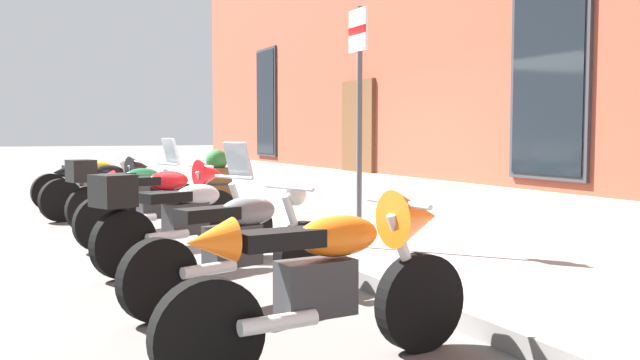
{
  "coord_description": "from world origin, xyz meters",
  "views": [
    {
      "loc": [
        8.25,
        -2.82,
        1.37
      ],
      "look_at": [
        0.57,
        0.76,
        0.79
      ],
      "focal_mm": 38.23,
      "sensor_mm": 36.0,
      "label": 1
    }
  ],
  "objects_px": {
    "motorcycle_yellow_naked": "(94,183)",
    "motorcycle_silver_touring": "(181,217)",
    "barrel_planter": "(217,178)",
    "motorcycle_green_touring": "(129,192)",
    "parking_sign": "(359,93)",
    "motorcycle_red_sport": "(167,199)",
    "motorcycle_orange_sport": "(335,273)",
    "motorcycle_black_sport": "(107,185)",
    "motorcycle_grey_naked": "(240,247)"
  },
  "relations": [
    {
      "from": "motorcycle_grey_naked",
      "to": "motorcycle_orange_sport",
      "type": "bearing_deg",
      "value": 1.46
    },
    {
      "from": "motorcycle_green_touring",
      "to": "parking_sign",
      "type": "xyz_separation_m",
      "value": [
        3.51,
        1.82,
        1.25
      ]
    },
    {
      "from": "motorcycle_silver_touring",
      "to": "motorcycle_black_sport",
      "type": "bearing_deg",
      "value": -178.98
    },
    {
      "from": "motorcycle_green_touring",
      "to": "motorcycle_silver_touring",
      "type": "bearing_deg",
      "value": -0.12
    },
    {
      "from": "motorcycle_red_sport",
      "to": "motorcycle_grey_naked",
      "type": "relative_size",
      "value": 1.06
    },
    {
      "from": "motorcycle_red_sport",
      "to": "motorcycle_green_touring",
      "type": "bearing_deg",
      "value": -173.14
    },
    {
      "from": "motorcycle_red_sport",
      "to": "motorcycle_orange_sport",
      "type": "height_order",
      "value": "motorcycle_red_sport"
    },
    {
      "from": "motorcycle_green_touring",
      "to": "motorcycle_orange_sport",
      "type": "xyz_separation_m",
      "value": [
        6.39,
        0.12,
        0.02
      ]
    },
    {
      "from": "motorcycle_yellow_naked",
      "to": "motorcycle_black_sport",
      "type": "relative_size",
      "value": 1.08
    },
    {
      "from": "motorcycle_red_sport",
      "to": "motorcycle_silver_touring",
      "type": "height_order",
      "value": "motorcycle_silver_touring"
    },
    {
      "from": "parking_sign",
      "to": "motorcycle_silver_touring",
      "type": "bearing_deg",
      "value": -101.61
    },
    {
      "from": "motorcycle_silver_touring",
      "to": "motorcycle_orange_sport",
      "type": "distance_m",
      "value": 3.26
    },
    {
      "from": "motorcycle_green_touring",
      "to": "motorcycle_silver_touring",
      "type": "relative_size",
      "value": 0.96
    },
    {
      "from": "motorcycle_red_sport",
      "to": "motorcycle_grey_naked",
      "type": "height_order",
      "value": "motorcycle_red_sport"
    },
    {
      "from": "motorcycle_silver_touring",
      "to": "barrel_planter",
      "type": "bearing_deg",
      "value": 160.03
    },
    {
      "from": "motorcycle_silver_touring",
      "to": "motorcycle_orange_sport",
      "type": "relative_size",
      "value": 1.01
    },
    {
      "from": "motorcycle_yellow_naked",
      "to": "parking_sign",
      "type": "height_order",
      "value": "parking_sign"
    },
    {
      "from": "parking_sign",
      "to": "barrel_planter",
      "type": "xyz_separation_m",
      "value": [
        -5.88,
        0.17,
        -1.25
      ]
    },
    {
      "from": "motorcycle_grey_naked",
      "to": "barrel_planter",
      "type": "relative_size",
      "value": 2.14
    },
    {
      "from": "motorcycle_silver_touring",
      "to": "parking_sign",
      "type": "distance_m",
      "value": 2.25
    },
    {
      "from": "motorcycle_yellow_naked",
      "to": "barrel_planter",
      "type": "bearing_deg",
      "value": 70.29
    },
    {
      "from": "motorcycle_yellow_naked",
      "to": "parking_sign",
      "type": "xyz_separation_m",
      "value": [
        6.63,
        1.93,
        1.32
      ]
    },
    {
      "from": "motorcycle_green_touring",
      "to": "motorcycle_black_sport",
      "type": "bearing_deg",
      "value": -176.68
    },
    {
      "from": "motorcycle_silver_touring",
      "to": "motorcycle_grey_naked",
      "type": "relative_size",
      "value": 1.04
    },
    {
      "from": "motorcycle_grey_naked",
      "to": "motorcycle_yellow_naked",
      "type": "bearing_deg",
      "value": -178.68
    },
    {
      "from": "motorcycle_green_touring",
      "to": "parking_sign",
      "type": "bearing_deg",
      "value": 27.44
    },
    {
      "from": "motorcycle_black_sport",
      "to": "motorcycle_orange_sport",
      "type": "relative_size",
      "value": 0.98
    },
    {
      "from": "motorcycle_black_sport",
      "to": "barrel_planter",
      "type": "bearing_deg",
      "value": 111.63
    },
    {
      "from": "motorcycle_green_touring",
      "to": "motorcycle_orange_sport",
      "type": "bearing_deg",
      "value": 1.05
    },
    {
      "from": "parking_sign",
      "to": "barrel_planter",
      "type": "bearing_deg",
      "value": 178.31
    },
    {
      "from": "motorcycle_yellow_naked",
      "to": "motorcycle_red_sport",
      "type": "xyz_separation_m",
      "value": [
        4.72,
        0.3,
        0.09
      ]
    },
    {
      "from": "motorcycle_black_sport",
      "to": "motorcycle_grey_naked",
      "type": "xyz_separation_m",
      "value": [
        6.31,
        0.17,
        -0.07
      ]
    },
    {
      "from": "motorcycle_red_sport",
      "to": "motorcycle_silver_touring",
      "type": "xyz_separation_m",
      "value": [
        1.54,
        -0.2,
        -0.03
      ]
    },
    {
      "from": "motorcycle_green_touring",
      "to": "motorcycle_silver_touring",
      "type": "height_order",
      "value": "motorcycle_green_touring"
    },
    {
      "from": "motorcycle_grey_naked",
      "to": "motorcycle_green_touring",
      "type": "bearing_deg",
      "value": -179.09
    },
    {
      "from": "motorcycle_red_sport",
      "to": "motorcycle_silver_touring",
      "type": "bearing_deg",
      "value": -7.35
    },
    {
      "from": "motorcycle_orange_sport",
      "to": "parking_sign",
      "type": "xyz_separation_m",
      "value": [
        -2.88,
        1.7,
        1.23
      ]
    },
    {
      "from": "motorcycle_red_sport",
      "to": "barrel_planter",
      "type": "height_order",
      "value": "barrel_planter"
    },
    {
      "from": "motorcycle_green_touring",
      "to": "motorcycle_grey_naked",
      "type": "xyz_separation_m",
      "value": [
        4.76,
        0.08,
        -0.07
      ]
    },
    {
      "from": "barrel_planter",
      "to": "motorcycle_yellow_naked",
      "type": "bearing_deg",
      "value": -109.71
    },
    {
      "from": "motorcycle_yellow_naked",
      "to": "motorcycle_silver_touring",
      "type": "height_order",
      "value": "motorcycle_silver_touring"
    },
    {
      "from": "motorcycle_black_sport",
      "to": "motorcycle_silver_touring",
      "type": "bearing_deg",
      "value": 1.02
    },
    {
      "from": "motorcycle_grey_naked",
      "to": "barrel_planter",
      "type": "height_order",
      "value": "barrel_planter"
    },
    {
      "from": "motorcycle_silver_touring",
      "to": "motorcycle_red_sport",
      "type": "bearing_deg",
      "value": 172.65
    },
    {
      "from": "parking_sign",
      "to": "barrel_planter",
      "type": "height_order",
      "value": "parking_sign"
    },
    {
      "from": "motorcycle_orange_sport",
      "to": "barrel_planter",
      "type": "distance_m",
      "value": 8.96
    },
    {
      "from": "barrel_planter",
      "to": "motorcycle_green_touring",
      "type": "bearing_deg",
      "value": -40.04
    },
    {
      "from": "motorcycle_yellow_naked",
      "to": "motorcycle_grey_naked",
      "type": "height_order",
      "value": "motorcycle_grey_naked"
    },
    {
      "from": "motorcycle_silver_touring",
      "to": "parking_sign",
      "type": "relative_size",
      "value": 0.81
    },
    {
      "from": "motorcycle_black_sport",
      "to": "motorcycle_yellow_naked",
      "type": "bearing_deg",
      "value": -179.4
    }
  ]
}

